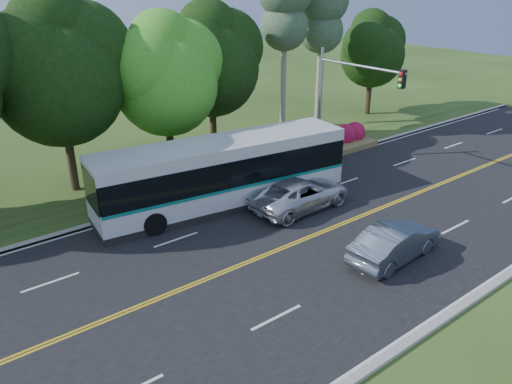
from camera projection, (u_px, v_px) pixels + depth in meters
ground at (327, 230)px, 23.17m from camera, size 120.00×120.00×0.00m
road at (327, 230)px, 23.17m from camera, size 60.00×14.00×0.02m
curb_north at (237, 183)px, 28.32m from camera, size 60.00×0.30×0.15m
curb_south at (469, 302)px, 17.97m from camera, size 60.00×0.30×0.15m
grass_verge at (219, 174)px, 29.67m from camera, size 60.00×4.00×0.10m
lane_markings at (325, 231)px, 23.11m from camera, size 57.60×13.82×0.00m
tree_row at (101, 61)px, 26.36m from camera, size 44.70×9.10×13.84m
bougainvillea_hedge at (316, 143)px, 32.83m from camera, size 9.50×2.25×1.50m
traffic_signal at (344, 92)px, 28.88m from camera, size 0.42×6.10×7.00m
transit_bus at (223, 174)px, 25.08m from camera, size 13.32×4.48×3.42m
sedan at (395, 243)px, 20.54m from camera, size 4.70×1.92×1.52m
suv at (300, 193)px, 25.14m from camera, size 5.57×2.69×1.53m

